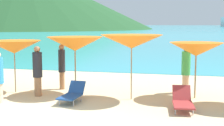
# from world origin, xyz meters

# --- Properties ---
(ground_plane) EXTENTS (50.00, 100.00, 0.30)m
(ground_plane) POSITION_xyz_m (0.00, 10.00, -0.15)
(ground_plane) COLOR beige
(ocean_water) EXTENTS (650.00, 440.00, 0.02)m
(ocean_water) POSITION_xyz_m (0.00, 229.71, 0.01)
(ocean_water) COLOR #38B7CC
(ocean_water) RESTS_ON ground_plane
(umbrella_2) EXTENTS (2.26, 2.26, 2.06)m
(umbrella_2) POSITION_xyz_m (-2.41, 3.65, 1.81)
(umbrella_2) COLOR #9E7F59
(umbrella_2) RESTS_ON ground_plane
(umbrella_3) EXTENTS (2.33, 2.33, 2.22)m
(umbrella_3) POSITION_xyz_m (0.01, 3.94, 1.95)
(umbrella_3) COLOR #9E7F59
(umbrella_3) RESTS_ON ground_plane
(umbrella_4) EXTENTS (2.43, 2.43, 2.33)m
(umbrella_4) POSITION_xyz_m (2.29, 3.54, 2.09)
(umbrella_4) COLOR #9E7F59
(umbrella_4) RESTS_ON ground_plane
(umbrella_5) EXTENTS (2.12, 2.12, 2.05)m
(umbrella_5) POSITION_xyz_m (4.53, 4.33, 1.79)
(umbrella_5) COLOR #9E7F59
(umbrella_5) RESTS_ON ground_plane
(lounge_chair_0) EXTENTS (0.77, 1.46, 0.70)m
(lounge_chair_0) POSITION_xyz_m (4.15, 2.45, 0.30)
(lounge_chair_0) COLOR #A53333
(lounge_chair_0) RESTS_ON ground_plane
(lounge_chair_3) EXTENTS (0.62, 1.37, 0.66)m
(lounge_chair_3) POSITION_xyz_m (0.38, 2.61, 0.30)
(lounge_chair_3) COLOR #1E478C
(lounge_chair_3) RESTS_ON ground_plane
(beachgoer_0) EXTENTS (0.28, 0.28, 1.88)m
(beachgoer_0) POSITION_xyz_m (-0.86, 4.69, 1.03)
(beachgoer_0) COLOR #A3704C
(beachgoer_0) RESTS_ON ground_plane
(beachgoer_2) EXTENTS (0.35, 0.35, 1.89)m
(beachgoer_2) POSITION_xyz_m (-1.23, 3.24, 1.00)
(beachgoer_2) COLOR #A3704C
(beachgoer_2) RESTS_ON ground_plane
(beachgoer_4) EXTENTS (0.35, 0.35, 1.86)m
(beachgoer_4) POSITION_xyz_m (4.16, 5.21, 0.99)
(beachgoer_4) COLOR #DBAA84
(beachgoer_4) RESTS_ON ground_plane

